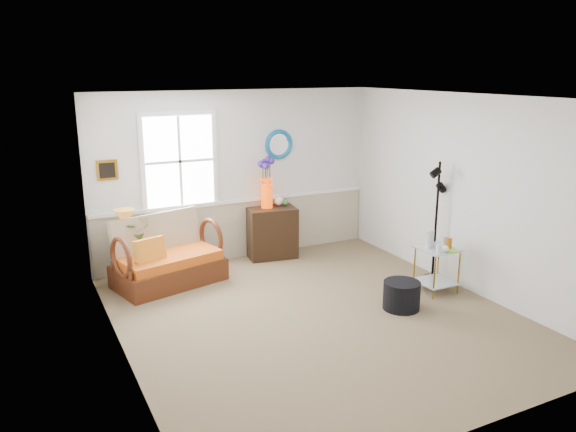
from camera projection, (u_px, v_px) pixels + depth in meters
name	position (u px, v px, depth m)	size (l,w,h in m)	color
floor	(316.00, 316.00, 6.78)	(4.50, 5.00, 0.01)	#7B6447
ceiling	(319.00, 97.00, 6.12)	(4.50, 5.00, 0.01)	white
walls	(318.00, 212.00, 6.45)	(4.51, 5.01, 2.60)	silver
wainscot	(239.00, 230.00, 8.81)	(4.46, 0.02, 0.90)	#B0A58B
chair_rail	(239.00, 201.00, 8.68)	(4.46, 0.04, 0.06)	white
window	(180.00, 161.00, 8.12)	(1.14, 0.06, 1.44)	white
picture	(107.00, 170.00, 7.70)	(0.28, 0.03, 0.28)	#AE7015
mirror	(279.00, 144.00, 8.78)	(0.47, 0.47, 0.07)	#0D81AC
loveseat	(168.00, 251.00, 7.70)	(1.44, 0.82, 0.94)	#481F0E
throw_pillow	(151.00, 254.00, 7.45)	(0.42, 0.11, 0.42)	#E0570A
lamp_stand	(130.00, 263.00, 7.81)	(0.31, 0.31, 0.55)	black
table_lamp	(126.00, 228.00, 7.64)	(0.28, 0.28, 0.51)	#B0752B
potted_plant	(137.00, 233.00, 7.75)	(0.35, 0.39, 0.31)	#37632C
cabinet	(272.00, 232.00, 8.84)	(0.75, 0.48, 0.80)	black
flower_vase	(267.00, 183.00, 8.65)	(0.23, 0.23, 0.78)	#E64104
side_table	(436.00, 270.00, 7.47)	(0.48, 0.48, 0.61)	#AD8722
tabletop_items	(441.00, 240.00, 7.33)	(0.41, 0.41, 0.24)	silver
floor_lamp	(436.00, 222.00, 7.79)	(0.24, 0.24, 1.69)	black
ottoman	(402.00, 295.00, 6.96)	(0.46, 0.46, 0.35)	black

